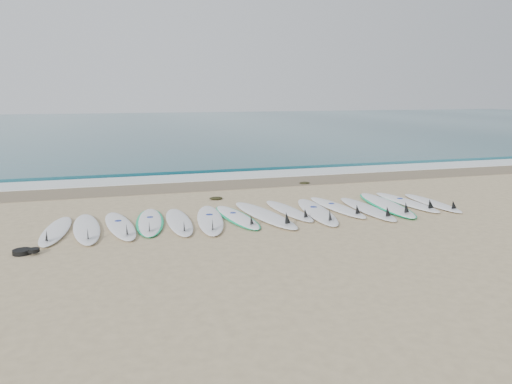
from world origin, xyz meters
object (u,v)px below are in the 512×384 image
object	(u,v)px
leash_coil	(25,251)
surfboard_14	(433,203)
surfboard_7	(266,215)
surfboard_0	(55,231)

from	to	relation	value
leash_coil	surfboard_14	bearing A→B (deg)	7.70
surfboard_7	leash_coil	bearing A→B (deg)	-174.81
surfboard_14	surfboard_0	bearing A→B (deg)	-179.16
surfboard_0	surfboard_7	bearing A→B (deg)	5.81
surfboard_7	leash_coil	world-z (taller)	surfboard_7
surfboard_7	surfboard_14	size ratio (longest dim) A/B	1.27
surfboard_0	surfboard_7	size ratio (longest dim) A/B	0.80
surfboard_7	surfboard_14	distance (m)	4.43
surfboard_0	surfboard_7	xyz separation A→B (m)	(4.43, -0.01, 0.01)
surfboard_14	leash_coil	size ratio (longest dim) A/B	5.00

